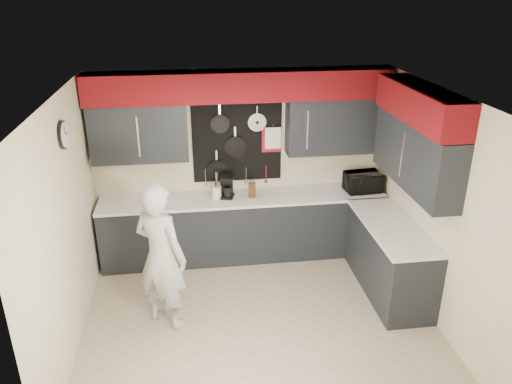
{
  "coord_description": "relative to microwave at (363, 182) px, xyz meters",
  "views": [
    {
      "loc": [
        -0.69,
        -4.76,
        3.65
      ],
      "look_at": [
        0.04,
        0.5,
        1.38
      ],
      "focal_mm": 35.0,
      "sensor_mm": 36.0,
      "label": 1
    }
  ],
  "objects": [
    {
      "name": "right_wall_assembly",
      "position": [
        0.19,
        -1.15,
        0.89
      ],
      "size": [
        0.36,
        3.5,
        2.6
      ],
      "color": "beige",
      "rests_on": "ground"
    },
    {
      "name": "ground",
      "position": [
        -1.66,
        -1.41,
        -1.05
      ],
      "size": [
        4.0,
        4.0,
        0.0
      ],
      "primitive_type": "plane",
      "color": "tan",
      "rests_on": "ground"
    },
    {
      "name": "person",
      "position": [
        -2.73,
        -1.35,
        -0.19
      ],
      "size": [
        0.76,
        0.71,
        1.73
      ],
      "primitive_type": "imported",
      "rotation": [
        0.0,
        0.0,
        2.51
      ],
      "color": "#B4B4B2",
      "rests_on": "ground"
    },
    {
      "name": "microwave",
      "position": [
        0.0,
        0.0,
        0.0
      ],
      "size": [
        0.52,
        0.38,
        0.27
      ],
      "primitive_type": "imported",
      "rotation": [
        0.0,
        0.0,
        0.1
      ],
      "color": "black",
      "rests_on": "base_cabinets"
    },
    {
      "name": "base_cabinets",
      "position": [
        -1.17,
        -0.28,
        -0.6
      ],
      "size": [
        3.95,
        2.2,
        0.92
      ],
      "color": "black",
      "rests_on": "ground"
    },
    {
      "name": "knife_block",
      "position": [
        -1.55,
        -0.0,
        -0.03
      ],
      "size": [
        0.11,
        0.11,
        0.2
      ],
      "primitive_type": "cube",
      "rotation": [
        0.0,
        0.0,
        -0.18
      ],
      "color": "#331E10",
      "rests_on": "base_cabinets"
    },
    {
      "name": "left_wall_assembly",
      "position": [
        -3.66,
        -1.39,
        0.28
      ],
      "size": [
        0.05,
        3.5,
        2.6
      ],
      "color": "beige",
      "rests_on": "ground"
    },
    {
      "name": "back_wall_assembly",
      "position": [
        -1.66,
        0.19,
        0.96
      ],
      "size": [
        4.0,
        0.36,
        2.6
      ],
      "color": "beige",
      "rests_on": "ground"
    },
    {
      "name": "utensil_crock",
      "position": [
        -2.03,
        0.04,
        -0.05
      ],
      "size": [
        0.13,
        0.13,
        0.16
      ],
      "primitive_type": "cylinder",
      "color": "white",
      "rests_on": "base_cabinets"
    },
    {
      "name": "coffee_maker",
      "position": [
        -1.89,
        0.06,
        0.02
      ],
      "size": [
        0.21,
        0.24,
        0.31
      ],
      "rotation": [
        0.0,
        0.0,
        -0.25
      ],
      "color": "black",
      "rests_on": "base_cabinets"
    }
  ]
}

